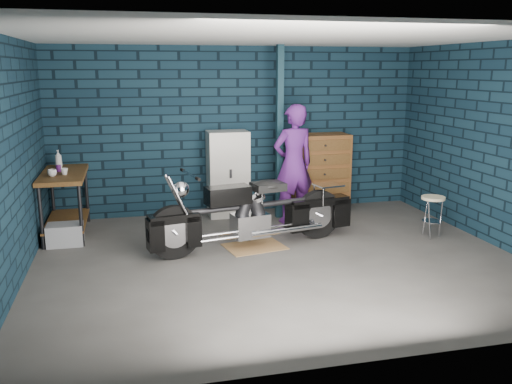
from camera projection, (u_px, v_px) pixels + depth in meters
ground at (279, 260)px, 6.79m from camera, size 6.00×6.00×0.00m
room_walls at (268, 104)px, 6.89m from camera, size 6.02×5.01×2.71m
support_post at (280, 134)px, 8.46m from camera, size 0.10×0.10×2.70m
workbench at (66, 204)px, 7.74m from camera, size 0.60×1.40×0.91m
drip_mat at (255, 246)px, 7.29m from camera, size 0.86×0.71×0.01m
motorcycle at (254, 208)px, 7.17m from camera, size 2.55×1.13×1.09m
person at (293, 164)px, 8.30m from camera, size 0.73×0.55×1.83m
storage_bin at (65, 234)px, 7.34m from camera, size 0.47×0.33×0.29m
locker at (228, 174)px, 8.70m from camera, size 0.64×0.46×1.38m
tool_chest at (319, 173)px, 9.06m from camera, size 0.96×0.54×1.29m
shop_stool at (432, 217)px, 7.63m from camera, size 0.40×0.40×0.60m
cup_a at (52, 173)px, 7.36m from camera, size 0.16×0.16×0.10m
cup_b at (64, 171)px, 7.48m from camera, size 0.10×0.10×0.09m
mug_purple at (58, 168)px, 7.71m from camera, size 0.09×0.09×0.10m
bottle at (58, 159)px, 7.98m from camera, size 0.12×0.12×0.27m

